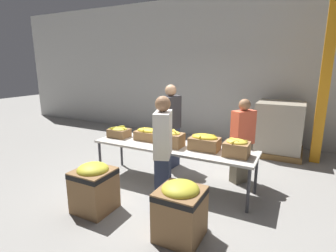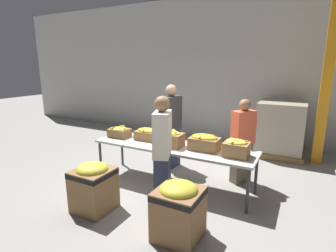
# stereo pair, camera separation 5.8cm
# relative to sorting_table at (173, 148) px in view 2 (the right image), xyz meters

# --- Properties ---
(ground_plane) EXTENTS (30.00, 30.00, 0.00)m
(ground_plane) POSITION_rel_sorting_table_xyz_m (0.00, 0.00, -0.70)
(ground_plane) COLOR gray
(wall_back) EXTENTS (16.00, 0.08, 4.00)m
(wall_back) POSITION_rel_sorting_table_xyz_m (0.00, 3.44, 1.30)
(wall_back) COLOR #B7B7B2
(wall_back) RESTS_ON ground_plane
(sorting_table) EXTENTS (2.92, 0.80, 0.75)m
(sorting_table) POSITION_rel_sorting_table_xyz_m (0.00, 0.00, 0.00)
(sorting_table) COLOR beige
(sorting_table) RESTS_ON ground_plane
(banana_box_0) EXTENTS (0.39, 0.35, 0.22)m
(banana_box_0) POSITION_rel_sorting_table_xyz_m (-1.19, 0.02, 0.15)
(banana_box_0) COLOR olive
(banana_box_0) RESTS_ON sorting_table
(banana_box_1) EXTENTS (0.49, 0.29, 0.24)m
(banana_box_1) POSITION_rel_sorting_table_xyz_m (-0.56, 0.09, 0.17)
(banana_box_1) COLOR olive
(banana_box_1) RESTS_ON sorting_table
(banana_box_2) EXTENTS (0.46, 0.30, 0.31)m
(banana_box_2) POSITION_rel_sorting_table_xyz_m (-0.03, -0.05, 0.19)
(banana_box_2) COLOR olive
(banana_box_2) RESTS_ON sorting_table
(banana_box_3) EXTENTS (0.50, 0.32, 0.28)m
(banana_box_3) POSITION_rel_sorting_table_xyz_m (0.58, 0.04, 0.18)
(banana_box_3) COLOR olive
(banana_box_3) RESTS_ON sorting_table
(banana_box_4) EXTENTS (0.38, 0.32, 0.29)m
(banana_box_4) POSITION_rel_sorting_table_xyz_m (1.13, -0.03, 0.19)
(banana_box_4) COLOR olive
(banana_box_4) RESTS_ON sorting_table
(volunteer_0) EXTENTS (0.29, 0.49, 1.75)m
(volunteer_0) POSITION_rel_sorting_table_xyz_m (-0.42, 0.76, 0.17)
(volunteer_0) COLOR #2D3856
(volunteer_0) RESTS_ON ground_plane
(volunteer_1) EXTENTS (0.38, 0.51, 1.71)m
(volunteer_1) POSITION_rel_sorting_table_xyz_m (0.18, -0.70, 0.15)
(volunteer_1) COLOR #2D3856
(volunteer_1) RESTS_ON ground_plane
(volunteer_2) EXTENTS (0.41, 0.46, 1.56)m
(volunteer_2) POSITION_rel_sorting_table_xyz_m (1.07, 0.69, 0.08)
(volunteer_2) COLOR #6B604C
(volunteer_2) RESTS_ON ground_plane
(donation_bin_0) EXTENTS (0.54, 0.54, 0.75)m
(donation_bin_0) POSITION_rel_sorting_table_xyz_m (-0.66, -1.31, -0.30)
(donation_bin_0) COLOR olive
(donation_bin_0) RESTS_ON ground_plane
(donation_bin_1) EXTENTS (0.56, 0.56, 0.76)m
(donation_bin_1) POSITION_rel_sorting_table_xyz_m (0.75, -1.31, -0.30)
(donation_bin_1) COLOR olive
(donation_bin_1) RESTS_ON ground_plane
(support_pillar) EXTENTS (0.20, 0.20, 4.00)m
(support_pillar) POSITION_rel_sorting_table_xyz_m (2.35, 2.51, 1.30)
(support_pillar) COLOR orange
(support_pillar) RESTS_ON ground_plane
(pallet_stack_0) EXTENTS (1.13, 1.13, 1.28)m
(pallet_stack_0) POSITION_rel_sorting_table_xyz_m (1.54, 2.69, -0.07)
(pallet_stack_0) COLOR olive
(pallet_stack_0) RESTS_ON ground_plane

